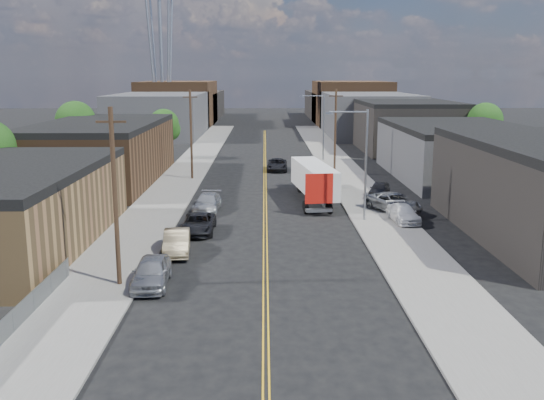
{
  "coord_description": "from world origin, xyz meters",
  "views": [
    {
      "loc": [
        -0.03,
        -22.42,
        11.7
      ],
      "look_at": [
        0.51,
        21.63,
        2.5
      ],
      "focal_mm": 40.0,
      "sensor_mm": 36.0,
      "label": 1
    }
  ],
  "objects_px": {
    "semi_truck": "(313,178)",
    "car_right_lot_b": "(403,213)",
    "car_left_b": "(177,242)",
    "car_left_c": "(198,224)",
    "car_right_lot_a": "(394,202)",
    "car_ahead_truck": "(277,165)",
    "car_right_lot_c": "(379,189)",
    "car_left_a": "(151,272)",
    "car_left_d": "(208,203)"
  },
  "relations": [
    {
      "from": "car_left_a",
      "to": "car_ahead_truck",
      "type": "height_order",
      "value": "car_left_a"
    },
    {
      "from": "car_right_lot_c",
      "to": "car_left_b",
      "type": "bearing_deg",
      "value": -112.82
    },
    {
      "from": "car_left_a",
      "to": "car_left_d",
      "type": "relative_size",
      "value": 0.94
    },
    {
      "from": "semi_truck",
      "to": "car_left_b",
      "type": "xyz_separation_m",
      "value": [
        -10.37,
        -17.47,
        -1.26
      ]
    },
    {
      "from": "car_left_a",
      "to": "car_right_lot_c",
      "type": "relative_size",
      "value": 1.16
    },
    {
      "from": "car_left_b",
      "to": "car_ahead_truck",
      "type": "xyz_separation_m",
      "value": [
        7.37,
        35.05,
        -0.05
      ]
    },
    {
      "from": "car_right_lot_c",
      "to": "car_ahead_truck",
      "type": "xyz_separation_m",
      "value": [
        -9.5,
        16.79,
        -0.12
      ]
    },
    {
      "from": "car_right_lot_a",
      "to": "car_right_lot_c",
      "type": "height_order",
      "value": "car_right_lot_a"
    },
    {
      "from": "car_left_c",
      "to": "car_ahead_truck",
      "type": "distance_m",
      "value": 30.44
    },
    {
      "from": "car_right_lot_a",
      "to": "car_ahead_truck",
      "type": "height_order",
      "value": "car_right_lot_a"
    },
    {
      "from": "car_left_c",
      "to": "car_right_lot_a",
      "type": "distance_m",
      "value": 17.23
    },
    {
      "from": "semi_truck",
      "to": "car_right_lot_b",
      "type": "xyz_separation_m",
      "value": [
        6.5,
        -9.35,
        -1.24
      ]
    },
    {
      "from": "car_left_b",
      "to": "car_left_c",
      "type": "bearing_deg",
      "value": 75.04
    },
    {
      "from": "car_right_lot_b",
      "to": "car_right_lot_a",
      "type": "bearing_deg",
      "value": 84.95
    },
    {
      "from": "car_left_d",
      "to": "semi_truck",
      "type": "bearing_deg",
      "value": 30.52
    },
    {
      "from": "semi_truck",
      "to": "car_right_lot_b",
      "type": "relative_size",
      "value": 3.08
    },
    {
      "from": "semi_truck",
      "to": "car_left_c",
      "type": "relative_size",
      "value": 2.75
    },
    {
      "from": "car_left_b",
      "to": "car_right_lot_a",
      "type": "height_order",
      "value": "car_right_lot_a"
    },
    {
      "from": "car_left_b",
      "to": "car_right_lot_b",
      "type": "distance_m",
      "value": 18.72
    },
    {
      "from": "semi_truck",
      "to": "car_right_lot_c",
      "type": "relative_size",
      "value": 3.38
    },
    {
      "from": "car_left_d",
      "to": "car_ahead_truck",
      "type": "height_order",
      "value": "car_left_d"
    },
    {
      "from": "car_left_b",
      "to": "car_left_d",
      "type": "bearing_deg",
      "value": 80.44
    },
    {
      "from": "car_ahead_truck",
      "to": "car_left_b",
      "type": "bearing_deg",
      "value": -100.18
    },
    {
      "from": "car_right_lot_a",
      "to": "car_ahead_truck",
      "type": "distance_m",
      "value": 25.21
    },
    {
      "from": "car_left_b",
      "to": "car_left_c",
      "type": "relative_size",
      "value": 0.93
    },
    {
      "from": "car_right_lot_a",
      "to": "car_left_b",
      "type": "bearing_deg",
      "value": -170.74
    },
    {
      "from": "semi_truck",
      "to": "car_left_d",
      "type": "relative_size",
      "value": 2.74
    },
    {
      "from": "car_right_lot_c",
      "to": "car_left_c",
      "type": "bearing_deg",
      "value": -121.1
    },
    {
      "from": "car_left_a",
      "to": "car_ahead_truck",
      "type": "relative_size",
      "value": 0.91
    },
    {
      "from": "semi_truck",
      "to": "car_ahead_truck",
      "type": "bearing_deg",
      "value": 92.05
    },
    {
      "from": "car_left_d",
      "to": "car_ahead_truck",
      "type": "relative_size",
      "value": 0.97
    },
    {
      "from": "car_right_lot_c",
      "to": "semi_truck",
      "type": "bearing_deg",
      "value": -153.09
    },
    {
      "from": "car_left_a",
      "to": "car_right_lot_a",
      "type": "height_order",
      "value": "car_right_lot_a"
    },
    {
      "from": "car_ahead_truck",
      "to": "semi_truck",
      "type": "bearing_deg",
      "value": -78.62
    },
    {
      "from": "semi_truck",
      "to": "car_left_d",
      "type": "xyz_separation_m",
      "value": [
        -9.5,
        -4.8,
        -1.3
      ]
    },
    {
      "from": "car_right_lot_b",
      "to": "car_ahead_truck",
      "type": "height_order",
      "value": "car_right_lot_b"
    },
    {
      "from": "car_left_a",
      "to": "car_right_lot_b",
      "type": "bearing_deg",
      "value": 37.49
    },
    {
      "from": "car_left_a",
      "to": "car_right_lot_b",
      "type": "relative_size",
      "value": 1.06
    },
    {
      "from": "car_right_lot_b",
      "to": "car_right_lot_c",
      "type": "relative_size",
      "value": 1.1
    },
    {
      "from": "car_right_lot_b",
      "to": "car_ahead_truck",
      "type": "bearing_deg",
      "value": 104.38
    },
    {
      "from": "car_left_c",
      "to": "car_right_lot_c",
      "type": "relative_size",
      "value": 1.23
    },
    {
      "from": "semi_truck",
      "to": "car_left_c",
      "type": "height_order",
      "value": "semi_truck"
    },
    {
      "from": "car_right_lot_a",
      "to": "car_right_lot_c",
      "type": "bearing_deg",
      "value": 64.51
    },
    {
      "from": "semi_truck",
      "to": "car_left_c",
      "type": "bearing_deg",
      "value": -135.64
    },
    {
      "from": "car_left_d",
      "to": "car_ahead_truck",
      "type": "bearing_deg",
      "value": 77.52
    },
    {
      "from": "car_left_a",
      "to": "car_left_d",
      "type": "distance_m",
      "value": 19.02
    },
    {
      "from": "car_right_lot_a",
      "to": "car_right_lot_c",
      "type": "relative_size",
      "value": 1.36
    },
    {
      "from": "car_left_d",
      "to": "car_right_lot_c",
      "type": "xyz_separation_m",
      "value": [
        16.0,
        5.6,
        0.11
      ]
    },
    {
      "from": "car_left_a",
      "to": "car_ahead_truck",
      "type": "xyz_separation_m",
      "value": [
        7.9,
        41.35,
        -0.09
      ]
    },
    {
      "from": "car_left_b",
      "to": "car_right_lot_a",
      "type": "relative_size",
      "value": 0.84
    }
  ]
}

